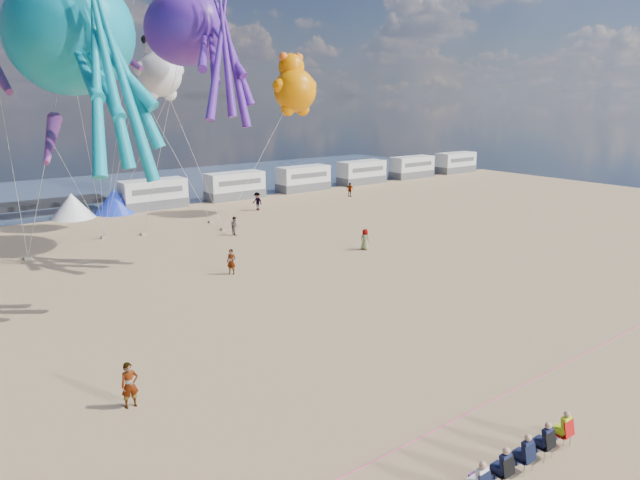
{
  "coord_description": "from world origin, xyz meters",
  "views": [
    {
      "loc": [
        -15.46,
        -16.59,
        11.29
      ],
      "look_at": [
        1.72,
        6.0,
        4.12
      ],
      "focal_mm": 32.0,
      "sensor_mm": 36.0,
      "label": 1
    }
  ],
  "objects_px": {
    "tent_white": "(72,206)",
    "cooler_purple": "(476,479)",
    "beachgoer_5": "(231,262)",
    "sandbag_e": "(104,237)",
    "windsock_mid": "(119,53)",
    "kite_octopus_teal": "(68,34)",
    "sandbag_c": "(224,229)",
    "sandbag_d": "(211,221)",
    "standing_person": "(130,385)",
    "beachgoer_2": "(257,201)",
    "kite_octopus_purple": "(185,28)",
    "motorhome_5": "(456,163)",
    "kite_panda": "(160,74)",
    "beachgoer_0": "(365,239)",
    "motorhome_2": "(303,178)",
    "sandbag_a": "(28,258)",
    "motorhome_3": "(362,172)",
    "motorhome_0": "(153,194)",
    "spectator_row": "(523,452)",
    "beachgoer_3": "(350,190)",
    "kite_teddy_orange": "(295,91)",
    "beachgoer_1": "(235,226)",
    "motorhome_1": "(235,186)",
    "sandbag_b": "(144,234)",
    "tent_blue": "(115,201)",
    "windsock_right": "(51,140)",
    "motorhome_4": "(412,167)",
    "cooler_navy": "(559,431)"
  },
  "relations": [
    {
      "from": "tent_white",
      "to": "motorhome_1",
      "type": "bearing_deg",
      "value": 0.0
    },
    {
      "from": "beachgoer_0",
      "to": "motorhome_0",
      "type": "bearing_deg",
      "value": -1.12
    },
    {
      "from": "sandbag_a",
      "to": "kite_teddy_orange",
      "type": "xyz_separation_m",
      "value": [
        24.81,
        2.17,
        11.69
      ]
    },
    {
      "from": "sandbag_c",
      "to": "sandbag_d",
      "type": "bearing_deg",
      "value": 81.53
    },
    {
      "from": "motorhome_4",
      "to": "cooler_navy",
      "type": "distance_m",
      "value": 63.9
    },
    {
      "from": "motorhome_4",
      "to": "beachgoer_3",
      "type": "distance_m",
      "value": 18.61
    },
    {
      "from": "beachgoer_5",
      "to": "sandbag_e",
      "type": "height_order",
      "value": "beachgoer_5"
    },
    {
      "from": "spectator_row",
      "to": "windsock_right",
      "type": "xyz_separation_m",
      "value": [
        -6.37,
        28.3,
        8.15
      ]
    },
    {
      "from": "standing_person",
      "to": "windsock_mid",
      "type": "distance_m",
      "value": 28.11
    },
    {
      "from": "motorhome_2",
      "to": "sandbag_a",
      "type": "bearing_deg",
      "value": -158.78
    },
    {
      "from": "spectator_row",
      "to": "cooler_purple",
      "type": "relative_size",
      "value": 15.25
    },
    {
      "from": "beachgoer_2",
      "to": "kite_octopus_purple",
      "type": "height_order",
      "value": "kite_octopus_purple"
    },
    {
      "from": "sandbag_b",
      "to": "windsock_right",
      "type": "xyz_separation_m",
      "value": [
        -8.36,
        -9.09,
        8.69
      ]
    },
    {
      "from": "sandbag_a",
      "to": "kite_octopus_teal",
      "type": "relative_size",
      "value": 0.04
    },
    {
      "from": "beachgoer_1",
      "to": "beachgoer_5",
      "type": "distance_m",
      "value": 10.91
    },
    {
      "from": "motorhome_0",
      "to": "beachgoer_1",
      "type": "height_order",
      "value": "motorhome_0"
    },
    {
      "from": "beachgoer_5",
      "to": "kite_teddy_orange",
      "type": "xyz_separation_m",
      "value": [
        14.9,
        13.96,
        10.97
      ]
    },
    {
      "from": "motorhome_1",
      "to": "motorhome_3",
      "type": "relative_size",
      "value": 1.0
    },
    {
      "from": "beachgoer_0",
      "to": "kite_teddy_orange",
      "type": "distance_m",
      "value": 18.73
    },
    {
      "from": "motorhome_1",
      "to": "motorhome_5",
      "type": "distance_m",
      "value": 38.0
    },
    {
      "from": "sandbag_b",
      "to": "kite_panda",
      "type": "height_order",
      "value": "kite_panda"
    },
    {
      "from": "motorhome_5",
      "to": "kite_panda",
      "type": "xyz_separation_m",
      "value": [
        -49.74,
        -9.27,
        11.55
      ]
    },
    {
      "from": "cooler_navy",
      "to": "sandbag_b",
      "type": "xyz_separation_m",
      "value": [
        -0.71,
        37.04,
        -0.04
      ]
    },
    {
      "from": "sandbag_e",
      "to": "windsock_mid",
      "type": "distance_m",
      "value": 14.77
    },
    {
      "from": "standing_person",
      "to": "sandbag_d",
      "type": "relative_size",
      "value": 3.55
    },
    {
      "from": "beachgoer_1",
      "to": "spectator_row",
      "type": "bearing_deg",
      "value": 167.44
    },
    {
      "from": "tent_white",
      "to": "cooler_purple",
      "type": "bearing_deg",
      "value": -90.95
    },
    {
      "from": "tent_blue",
      "to": "beachgoer_2",
      "type": "relative_size",
      "value": 2.17
    },
    {
      "from": "windsock_mid",
      "to": "kite_octopus_teal",
      "type": "bearing_deg",
      "value": -141.83
    },
    {
      "from": "tent_white",
      "to": "cooler_purple",
      "type": "distance_m",
      "value": 47.67
    },
    {
      "from": "tent_blue",
      "to": "beachgoer_5",
      "type": "bearing_deg",
      "value": -91.19
    },
    {
      "from": "cooler_purple",
      "to": "sandbag_e",
      "type": "height_order",
      "value": "cooler_purple"
    },
    {
      "from": "standing_person",
      "to": "kite_octopus_purple",
      "type": "bearing_deg",
      "value": 63.3
    },
    {
      "from": "beachgoer_2",
      "to": "sandbag_c",
      "type": "bearing_deg",
      "value": -66.25
    },
    {
      "from": "beachgoer_0",
      "to": "sandbag_d",
      "type": "relative_size",
      "value": 3.19
    },
    {
      "from": "sandbag_d",
      "to": "windsock_mid",
      "type": "height_order",
      "value": "windsock_mid"
    },
    {
      "from": "beachgoer_5",
      "to": "motorhome_3",
      "type": "bearing_deg",
      "value": 89.6
    },
    {
      "from": "motorhome_3",
      "to": "kite_teddy_orange",
      "type": "xyz_separation_m",
      "value": [
        -18.11,
        -10.81,
        10.3
      ]
    },
    {
      "from": "motorhome_2",
      "to": "beachgoer_0",
      "type": "relative_size",
      "value": 4.13
    },
    {
      "from": "motorhome_0",
      "to": "sandbag_c",
      "type": "height_order",
      "value": "motorhome_0"
    },
    {
      "from": "motorhome_5",
      "to": "motorhome_2",
      "type": "bearing_deg",
      "value": 180.0
    },
    {
      "from": "spectator_row",
      "to": "beachgoer_3",
      "type": "xyz_separation_m",
      "value": [
        27.84,
        41.25,
        0.17
      ]
    },
    {
      "from": "kite_octopus_purple",
      "to": "kite_teddy_orange",
      "type": "relative_size",
      "value": 1.72
    },
    {
      "from": "motorhome_0",
      "to": "motorhome_3",
      "type": "height_order",
      "value": "same"
    },
    {
      "from": "motorhome_3",
      "to": "motorhome_0",
      "type": "bearing_deg",
      "value": 180.0
    },
    {
      "from": "motorhome_5",
      "to": "beachgoer_5",
      "type": "xyz_separation_m",
      "value": [
        -52.01,
        -24.77,
        -0.66
      ]
    },
    {
      "from": "beachgoer_2",
      "to": "sandbag_b",
      "type": "relative_size",
      "value": 3.68
    },
    {
      "from": "kite_panda",
      "to": "kite_teddy_orange",
      "type": "height_order",
      "value": "kite_panda"
    },
    {
      "from": "motorhome_3",
      "to": "kite_panda",
      "type": "height_order",
      "value": "kite_panda"
    },
    {
      "from": "standing_person",
      "to": "tent_white",
      "type": "bearing_deg",
      "value": 82.83
    }
  ]
}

